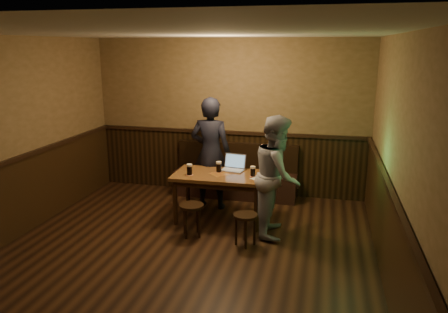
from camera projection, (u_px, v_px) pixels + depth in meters
room at (179, 168)px, 5.35m from camera, size 5.04×6.04×2.84m
bench at (236, 179)px, 7.91m from camera, size 2.20×0.50×0.95m
pub_table at (220, 180)px, 6.71m from camera, size 1.41×0.82×0.76m
stool_left at (192, 211)px, 6.21m from camera, size 0.45×0.45×0.47m
stool_right at (245, 220)px, 5.92m from camera, size 0.40×0.40×0.45m
pint_left at (189, 169)px, 6.62m from camera, size 0.11×0.11×0.17m
pint_mid at (219, 167)px, 6.77m from camera, size 0.11×0.11×0.17m
pint_right at (253, 171)px, 6.55m from camera, size 0.10×0.10×0.16m
laptop at (234, 166)px, 6.89m from camera, size 0.39×0.33×0.25m
menu at (258, 179)px, 6.42m from camera, size 0.27×0.24×0.00m
person_suit at (211, 153)px, 7.21m from camera, size 0.69×0.47×1.87m
person_grey at (277, 176)px, 6.19m from camera, size 0.69×0.87×1.74m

